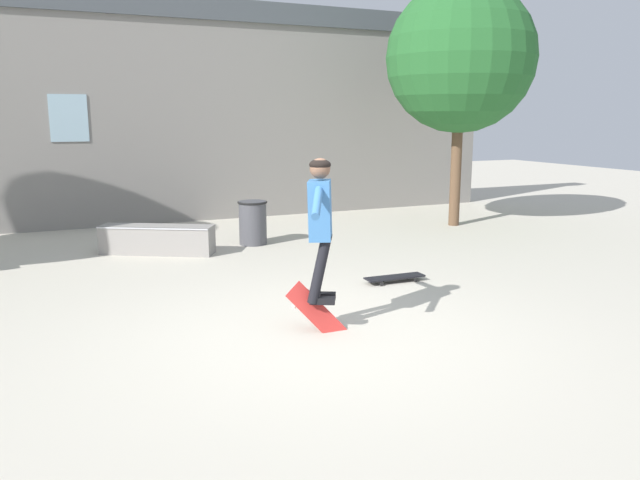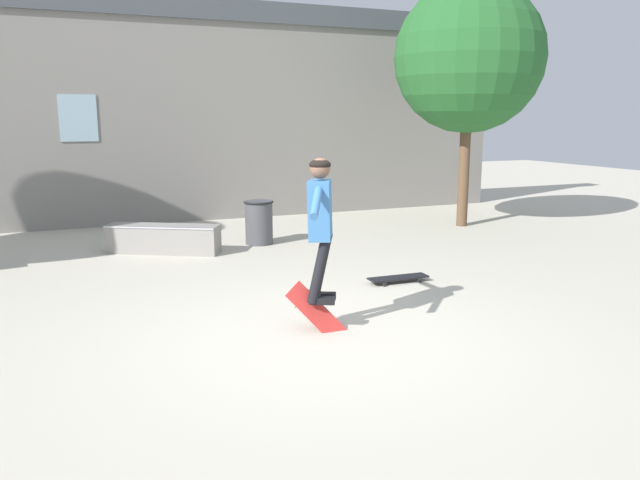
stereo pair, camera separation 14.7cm
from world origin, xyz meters
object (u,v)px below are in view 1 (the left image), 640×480
Objects in this scene: tree_right at (461,58)px; skate_ledge at (157,240)px; trash_bin at (253,222)px; skateboard_flipping at (318,315)px; skater at (320,217)px; skateboard_resting at (395,277)px.

tree_right reaches higher than skate_ledge.
trash_bin is 4.68m from skateboard_flipping.
trash_bin is at bearing 104.47° from skateboard_flipping.
tree_right is 6.30× the size of trash_bin.
skate_ledge is at bearing 125.21° from skateboard_flipping.
trash_bin is (-4.40, -0.16, -2.93)m from tree_right.
skater is at bearing -48.59° from skate_ledge.
skateboard_flipping is at bearing -103.34° from skater.
tree_right is 5.84m from skateboard_resting.
skater reaches higher than trash_bin.
skate_ledge is 2.37× the size of trash_bin.
trash_bin is 3.39m from skateboard_resting.
trash_bin is 0.51× the size of skater.
skater reaches higher than skate_ledge.
skater is 2.44m from skateboard_resting.
skater reaches higher than skateboard_flipping.
trash_bin reaches higher than skateboard_resting.
skateboard_flipping is at bearing -49.20° from skate_ledge.
tree_right is 3.21× the size of skater.
skater is 1.76× the size of skateboard_resting.
skater is 2.11× the size of skateboard_flipping.
trash_bin is (1.67, 0.09, 0.17)m from skate_ledge.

